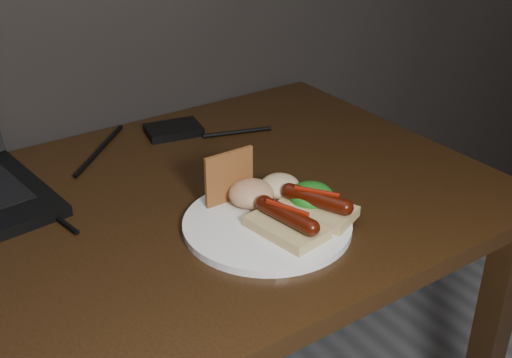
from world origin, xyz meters
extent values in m
cube|color=#301D0C|center=(0.00, 1.38, 0.73)|extent=(1.40, 0.70, 0.03)
cube|color=#301D0C|center=(0.65, 1.68, 0.36)|extent=(0.05, 0.05, 0.72)
cube|color=black|center=(0.30, 1.63, 0.76)|extent=(0.12, 0.09, 0.02)
cylinder|color=black|center=(-0.01, 1.47, 0.75)|extent=(0.04, 0.18, 0.01)
cylinder|color=black|center=(0.15, 1.63, 0.75)|extent=(0.16, 0.16, 0.01)
cylinder|color=black|center=(0.40, 1.56, 0.75)|extent=(0.14, 0.05, 0.01)
cylinder|color=white|center=(0.25, 1.24, 0.76)|extent=(0.26, 0.26, 0.01)
cube|color=#E3CA85|center=(0.26, 1.20, 0.77)|extent=(0.09, 0.12, 0.02)
cylinder|color=#4A1404|center=(0.26, 1.20, 0.79)|extent=(0.04, 0.10, 0.02)
sphere|color=#4A1404|center=(0.26, 1.15, 0.79)|extent=(0.03, 0.02, 0.02)
sphere|color=#4A1404|center=(0.25, 1.25, 0.79)|extent=(0.02, 0.02, 0.02)
cylinder|color=#711105|center=(0.26, 1.20, 0.80)|extent=(0.03, 0.07, 0.01)
cube|color=#E3CA85|center=(0.32, 1.21, 0.77)|extent=(0.11, 0.13, 0.02)
cylinder|color=#4A1404|center=(0.32, 1.21, 0.79)|extent=(0.06, 0.10, 0.02)
sphere|color=#4A1404|center=(0.34, 1.17, 0.79)|extent=(0.03, 0.02, 0.02)
sphere|color=#4A1404|center=(0.30, 1.25, 0.79)|extent=(0.03, 0.02, 0.02)
cylinder|color=#711105|center=(0.32, 1.21, 0.80)|extent=(0.05, 0.06, 0.01)
cube|color=#AA652E|center=(0.24, 1.32, 0.80)|extent=(0.08, 0.01, 0.08)
ellipsoid|color=#145110|center=(0.33, 1.24, 0.78)|extent=(0.07, 0.07, 0.04)
ellipsoid|color=#A22910|center=(0.26, 1.29, 0.78)|extent=(0.07, 0.07, 0.04)
ellipsoid|color=beige|center=(0.31, 1.29, 0.78)|extent=(0.06, 0.06, 0.04)
camera|label=1|loc=(-0.23, 0.57, 1.27)|focal=45.00mm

